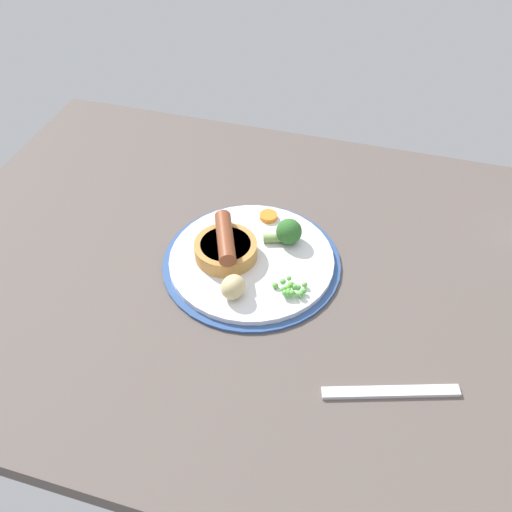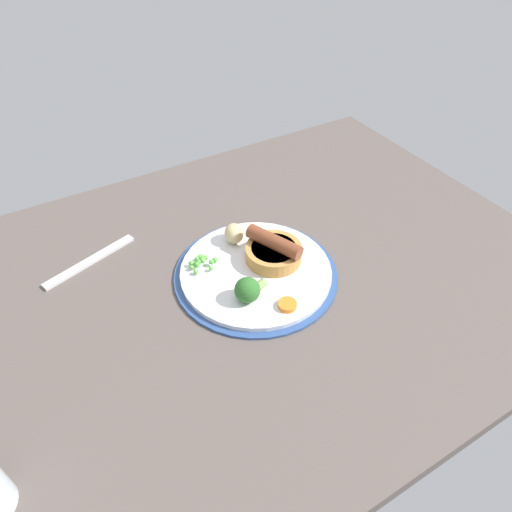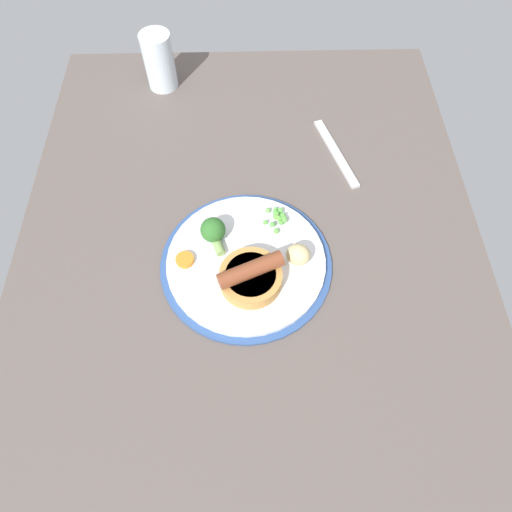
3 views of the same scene
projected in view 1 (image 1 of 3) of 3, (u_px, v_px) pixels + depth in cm
name	position (u px, v px, depth cm)	size (l,w,h in cm)	color
dining_table	(257.00, 275.00, 91.58)	(110.00, 80.00, 3.00)	#564C47
dinner_plate	(252.00, 261.00, 90.85)	(28.45, 28.45, 1.40)	#2D4C84
sausage_pudding	(225.00, 248.00, 89.11)	(9.94, 10.57, 5.18)	#BC8442
pea_pile	(291.00, 288.00, 84.24)	(5.28, 4.14, 1.83)	#58AE43
broccoli_floret_near	(288.00, 232.00, 91.60)	(6.20, 4.19, 4.19)	#2D6628
potato_chunk_1	(233.00, 287.00, 83.27)	(3.98, 3.49, 3.64)	#CCB77F
carrot_slice_0	(268.00, 216.00, 96.80)	(2.99, 2.99, 0.83)	orange
fork	(391.00, 392.00, 74.03)	(18.00, 1.60, 0.60)	silver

